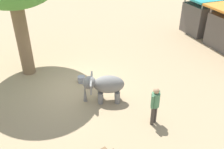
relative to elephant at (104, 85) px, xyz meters
name	(u,v)px	position (x,y,z in m)	size (l,w,h in m)	color
ground_plane	(75,88)	(-1.43, -0.94, -0.79)	(60.00, 60.00, 0.00)	tan
elephant	(104,85)	(0.00, 0.00, 0.00)	(1.36, 1.77, 1.23)	slate
person_handler	(155,103)	(2.05, 1.23, 0.16)	(0.32, 0.46, 1.62)	#3F3833
market_stall_teal	(201,17)	(-5.03, 8.92, 0.35)	(2.50, 2.50, 2.52)	#59514C
feed_bucket	(81,79)	(-1.80, -0.53, -0.63)	(0.36, 0.36, 0.32)	gray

